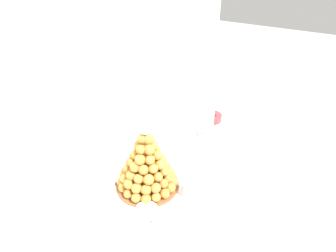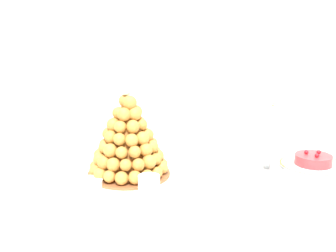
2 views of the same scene
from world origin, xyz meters
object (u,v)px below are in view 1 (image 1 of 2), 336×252
(serving_tray, at_px, (169,187))
(dessert_cup_mid_left, at_px, (190,190))
(dessert_cup_centre, at_px, (212,164))
(fruit_tart_plate, at_px, (211,119))
(croquembouche, at_px, (147,164))
(dessert_cup_left, at_px, (162,227))
(creme_brulee_ramekin, at_px, (147,211))
(wine_glass, at_px, (58,176))
(macaron_goblet, at_px, (200,111))

(serving_tray, distance_m, dessert_cup_mid_left, 0.10)
(dessert_cup_centre, xyz_separation_m, fruit_tart_plate, (0.37, 0.18, -0.02))
(croquembouche, xyz_separation_m, dessert_cup_left, (-0.16, -0.17, -0.09))
(creme_brulee_ramekin, distance_m, wine_glass, 0.35)
(fruit_tart_plate, bearing_deg, creme_brulee_ramekin, -173.80)
(dessert_cup_centre, height_order, creme_brulee_ramekin, dessert_cup_centre)
(dessert_cup_mid_left, relative_size, dessert_cup_centre, 1.02)
(dessert_cup_left, bearing_deg, dessert_cup_mid_left, 0.16)
(serving_tray, xyz_separation_m, macaron_goblet, (0.41, 0.07, 0.13))
(wine_glass, bearing_deg, dessert_cup_left, -81.89)
(croquembouche, relative_size, dessert_cup_left, 5.08)
(dessert_cup_mid_left, height_order, macaron_goblet, macaron_goblet)
(croquembouche, xyz_separation_m, dessert_cup_centre, (0.23, -0.18, -0.09))
(dessert_cup_centre, bearing_deg, dessert_cup_left, 178.69)
(dessert_cup_centre, relative_size, wine_glass, 0.39)
(dessert_cup_centre, height_order, wine_glass, wine_glass)
(serving_tray, distance_m, croquembouche, 0.14)
(creme_brulee_ramekin, relative_size, fruit_tart_plate, 0.37)
(dessert_cup_left, height_order, macaron_goblet, macaron_goblet)
(serving_tray, relative_size, wine_glass, 3.64)
(fruit_tart_plate, xyz_separation_m, wine_glass, (-0.82, 0.25, 0.09))
(wine_glass, bearing_deg, fruit_tart_plate, -16.89)
(dessert_cup_centre, height_order, fruit_tart_plate, dessert_cup_centre)
(serving_tray, height_order, croquembouche, croquembouche)
(dessert_cup_left, height_order, wine_glass, wine_glass)
(creme_brulee_ramekin, xyz_separation_m, macaron_goblet, (0.56, 0.07, 0.12))
(wine_glass, bearing_deg, macaron_goblet, -21.06)
(dessert_cup_left, xyz_separation_m, wine_glass, (-0.06, 0.42, 0.08))
(macaron_goblet, bearing_deg, dessert_cup_left, -164.77)
(dessert_cup_left, bearing_deg, serving_tray, 25.15)
(serving_tray, xyz_separation_m, dessert_cup_mid_left, (0.00, -0.09, 0.03))
(dessert_cup_mid_left, bearing_deg, wine_glass, 121.75)
(serving_tray, bearing_deg, wine_glass, 127.90)
(croquembouche, xyz_separation_m, fruit_tart_plate, (0.61, -0.00, -0.10))
(fruit_tart_plate, distance_m, wine_glass, 0.86)
(macaron_goblet, relative_size, fruit_tart_plate, 1.04)
(dessert_cup_centre, xyz_separation_m, macaron_goblet, (0.21, 0.17, 0.11))
(macaron_goblet, height_order, fruit_tart_plate, macaron_goblet)
(serving_tray, height_order, fruit_tart_plate, fruit_tart_plate)
(wine_glass, bearing_deg, dessert_cup_mid_left, -58.25)
(serving_tray, bearing_deg, macaron_goblet, 10.08)
(dessert_cup_left, bearing_deg, wine_glass, 98.11)
(serving_tray, xyz_separation_m, wine_glass, (-0.25, 0.33, 0.10))
(creme_brulee_ramekin, bearing_deg, croquembouche, 33.69)
(macaron_goblet, distance_m, wine_glass, 0.71)
(serving_tray, bearing_deg, dessert_cup_left, -154.85)
(creme_brulee_ramekin, bearing_deg, dessert_cup_mid_left, -28.59)
(dessert_cup_mid_left, distance_m, macaron_goblet, 0.45)
(croquembouche, bearing_deg, fruit_tart_plate, -0.15)
(serving_tray, height_order, dessert_cup_centre, dessert_cup_centre)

